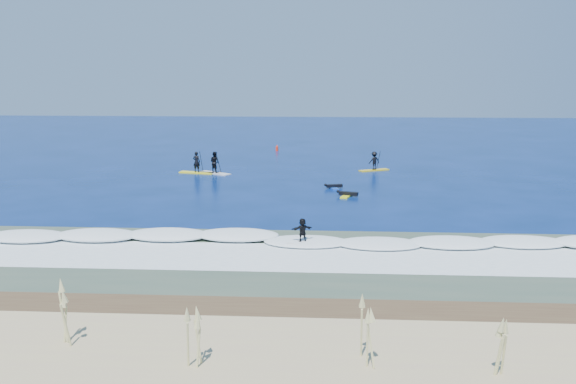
# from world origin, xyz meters

# --- Properties ---
(ground) EXTENTS (160.00, 160.00, 0.00)m
(ground) POSITION_xyz_m (0.00, 0.00, 0.00)
(ground) COLOR #031A48
(ground) RESTS_ON ground
(wet_sand_strip) EXTENTS (90.00, 5.00, 0.08)m
(wet_sand_strip) POSITION_xyz_m (0.00, -21.50, 0.00)
(wet_sand_strip) COLOR #463120
(wet_sand_strip) RESTS_ON ground
(shallow_water) EXTENTS (90.00, 13.00, 0.01)m
(shallow_water) POSITION_xyz_m (0.00, -14.00, 0.01)
(shallow_water) COLOR #374C3B
(shallow_water) RESTS_ON ground
(breaking_wave) EXTENTS (40.00, 6.00, 0.30)m
(breaking_wave) POSITION_xyz_m (0.00, -10.00, 0.00)
(breaking_wave) COLOR white
(breaking_wave) RESTS_ON ground
(whitewater) EXTENTS (34.00, 5.00, 0.02)m
(whitewater) POSITION_xyz_m (0.00, -13.00, 0.00)
(whitewater) COLOR silver
(whitewater) RESTS_ON ground
(dune_grass) EXTENTS (40.00, 4.00, 1.70)m
(dune_grass) POSITION_xyz_m (0.00, -27.00, 1.85)
(dune_grass) COLOR #CEC57F
(dune_grass) RESTS_ON dune
(sup_paddler_left) EXTENTS (3.41, 1.59, 2.32)m
(sup_paddler_left) POSITION_xyz_m (-9.86, 12.94, 0.72)
(sup_paddler_left) COLOR yellow
(sup_paddler_left) RESTS_ON ground
(sup_paddler_center) EXTENTS (3.24, 2.60, 2.36)m
(sup_paddler_center) POSITION_xyz_m (-8.15, 12.78, 0.88)
(sup_paddler_center) COLOR silver
(sup_paddler_center) RESTS_ON ground
(sup_paddler_right) EXTENTS (2.99, 2.04, 2.09)m
(sup_paddler_right) POSITION_xyz_m (6.56, 15.35, 0.82)
(sup_paddler_right) COLOR gold
(sup_paddler_right) RESTS_ON ground
(prone_paddler_near) EXTENTS (1.66, 2.18, 0.44)m
(prone_paddler_near) POSITION_xyz_m (3.68, 3.06, 0.15)
(prone_paddler_near) COLOR yellow
(prone_paddler_near) RESTS_ON ground
(prone_paddler_far) EXTENTS (1.51, 1.97, 0.40)m
(prone_paddler_far) POSITION_xyz_m (2.65, 6.21, 0.14)
(prone_paddler_far) COLOR #1747B2
(prone_paddler_far) RESTS_ON ground
(wave_surfer) EXTENTS (2.00, 1.28, 1.41)m
(wave_surfer) POSITION_xyz_m (0.78, -10.82, 0.80)
(wave_surfer) COLOR white
(wave_surfer) RESTS_ON breaking_wave
(marker_buoy) EXTENTS (0.32, 0.32, 0.77)m
(marker_buoy) POSITION_xyz_m (-3.68, 28.95, 0.34)
(marker_buoy) COLOR red
(marker_buoy) RESTS_ON ground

